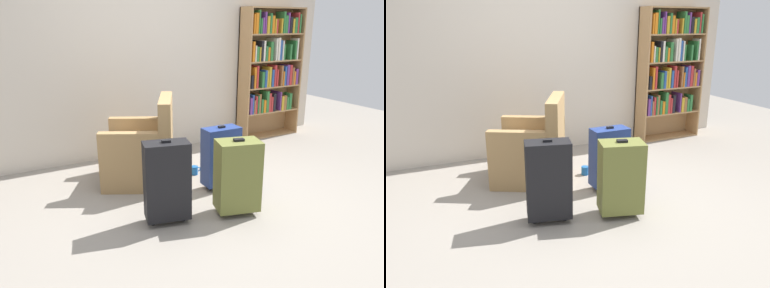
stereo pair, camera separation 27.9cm
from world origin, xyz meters
TOP-DOWN VIEW (x-y plane):
  - ground_plane at (0.00, 0.00)m, footprint 9.82×9.82m
  - back_wall at (0.00, 1.82)m, footprint 5.61×0.10m
  - bookshelf at (1.87, 1.61)m, footprint 0.95×0.28m
  - armchair at (-0.39, 0.89)m, footprint 0.94×0.94m
  - mug at (0.17, 0.77)m, footprint 0.12×0.08m
  - suitcase_black at (-0.55, -0.04)m, footprint 0.41×0.28m
  - suitcase_navy_blue at (0.23, 0.34)m, footprint 0.37×0.19m
  - suitcase_olive at (0.05, -0.19)m, footprint 0.42×0.33m

SIDE VIEW (x-z plane):
  - ground_plane at x=0.00m, z-range 0.00..0.00m
  - mug at x=0.17m, z-range 0.00..0.10m
  - armchair at x=-0.39m, z-range -0.13..0.77m
  - suitcase_navy_blue at x=0.23m, z-range 0.01..0.67m
  - suitcase_olive at x=0.05m, z-range 0.01..0.70m
  - suitcase_black at x=-0.55m, z-range 0.01..0.74m
  - bookshelf at x=1.87m, z-range 0.08..1.89m
  - back_wall at x=0.00m, z-range 0.00..2.60m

